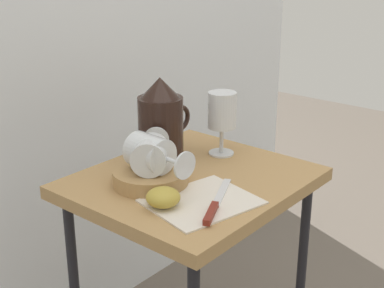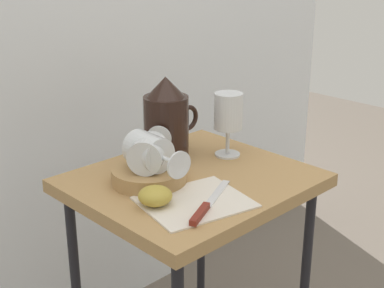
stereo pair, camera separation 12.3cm
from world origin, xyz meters
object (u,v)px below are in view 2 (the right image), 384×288
Objects in this scene: apple_half_left at (155,196)px; knife at (206,207)px; wine_glass_upright at (228,115)px; wine_glass_tipped_near at (149,152)px; wine_glass_tipped_far at (149,153)px; basket_tray at (149,175)px; pitcher at (167,125)px; table at (192,205)px.

apple_half_left is 0.34× the size of knife.
wine_glass_upright reaches higher than wine_glass_tipped_near.
knife is at bearing -55.85° from apple_half_left.
wine_glass_tipped_near is at bearing 33.00° from wine_glass_tipped_far.
basket_tray is 1.09× the size of wine_glass_tipped_far.
pitcher is 1.27× the size of wine_glass_upright.
knife is (-0.10, -0.14, 0.08)m from table.
wine_glass_upright is at bearing 34.49° from knife.
wine_glass_tipped_far is at bearing 88.24° from knife.
apple_half_left reaches higher than knife.
wine_glass_upright is 0.26m from wine_glass_tipped_far.
apple_half_left is (-0.32, -0.09, -0.08)m from wine_glass_upright.
wine_glass_upright is at bearing -40.68° from pitcher.
table is 4.21× the size of wine_glass_tipped_near.
wine_glass_tipped_far reaches higher than apple_half_left.
pitcher is at bearing 35.09° from wine_glass_tipped_near.
pitcher reaches higher than wine_glass_tipped_far.
basket_tray is 0.12m from apple_half_left.
wine_glass_tipped_far reaches higher than basket_tray.
apple_half_left is 0.10m from knife.
pitcher is 1.00× the size of knife.
table is at bearing -167.33° from wine_glass_upright.
pitcher reaches higher than wine_glass_tipped_near.
wine_glass_tipped_far is at bearing 157.72° from table.
table is at bearing -22.28° from wine_glass_tipped_far.
apple_half_left is at bearing -163.85° from wine_glass_upright.
table is 9.46× the size of apple_half_left.
wine_glass_tipped_far is (-0.09, 0.04, 0.15)m from table.
pitcher is 1.30× the size of wine_glass_tipped_near.
pitcher is 0.28m from apple_half_left.
table is 0.18m from wine_glass_tipped_near.
wine_glass_upright reaches higher than apple_half_left.
pitcher is at bearing 35.04° from wine_glass_tipped_far.
wine_glass_tipped_far is at bearing 55.99° from apple_half_left.
pitcher is at bearing 62.67° from knife.
basket_tray is 0.82× the size of knife.
table is 0.18m from wine_glass_tipped_far.
wine_glass_upright is 1.03× the size of wine_glass_tipped_near.
table is 3.23× the size of pitcher.
wine_glass_tipped_far reaches higher than table.
basket_tray is 0.26m from wine_glass_upright.
basket_tray is 0.19m from knife.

